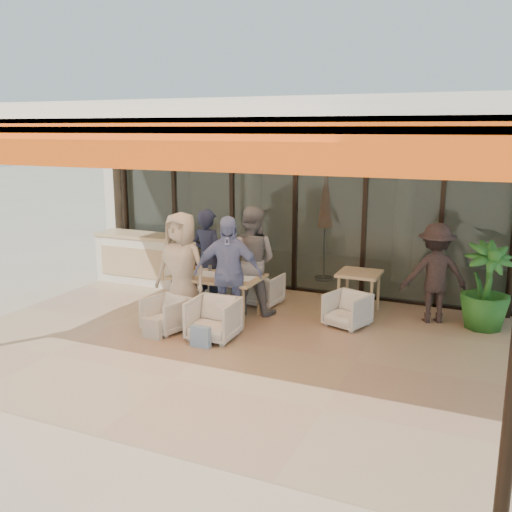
# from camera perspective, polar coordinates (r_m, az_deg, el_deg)

# --- Properties ---
(ground) EXTENTS (70.00, 70.00, 0.00)m
(ground) POSITION_cam_1_polar(r_m,az_deg,el_deg) (8.74, -3.02, -8.51)
(ground) COLOR #C6B293
(ground) RESTS_ON ground
(terrace_floor) EXTENTS (8.00, 6.00, 0.01)m
(terrace_floor) POSITION_cam_1_polar(r_m,az_deg,el_deg) (8.74, -3.02, -8.48)
(terrace_floor) COLOR tan
(terrace_floor) RESTS_ON ground
(terrace_structure) EXTENTS (8.00, 6.00, 3.40)m
(terrace_structure) POSITION_cam_1_polar(r_m,az_deg,el_deg) (7.91, -4.18, 13.32)
(terrace_structure) COLOR silver
(terrace_structure) RESTS_ON ground
(glass_storefront) EXTENTS (8.08, 0.10, 3.20)m
(glass_storefront) POSITION_cam_1_polar(r_m,az_deg,el_deg) (11.02, 3.95, 4.53)
(glass_storefront) COLOR #9EADA3
(glass_storefront) RESTS_ON ground
(interior_block) EXTENTS (9.05, 3.62, 3.52)m
(interior_block) POSITION_cam_1_polar(r_m,az_deg,el_deg) (13.14, 7.51, 8.53)
(interior_block) COLOR silver
(interior_block) RESTS_ON ground
(host_counter) EXTENTS (1.85, 0.65, 1.04)m
(host_counter) POSITION_cam_1_polar(r_m,az_deg,el_deg) (12.04, -11.46, -0.18)
(host_counter) COLOR silver
(host_counter) RESTS_ON ground
(dining_table) EXTENTS (1.50, 0.90, 0.93)m
(dining_table) POSITION_cam_1_polar(r_m,az_deg,el_deg) (9.61, -3.90, -2.25)
(dining_table) COLOR #D2B980
(dining_table) RESTS_ON ground
(chair_far_left) EXTENTS (0.68, 0.64, 0.68)m
(chair_far_left) POSITION_cam_1_polar(r_m,az_deg,el_deg) (10.69, -3.48, -2.63)
(chair_far_left) COLOR white
(chair_far_left) RESTS_ON ground
(chair_far_right) EXTENTS (0.68, 0.64, 0.65)m
(chair_far_right) POSITION_cam_1_polar(r_m,az_deg,el_deg) (10.35, 0.66, -3.19)
(chair_far_right) COLOR white
(chair_far_right) RESTS_ON ground
(chair_near_left) EXTENTS (0.74, 0.71, 0.62)m
(chair_near_left) POSITION_cam_1_polar(r_m,az_deg,el_deg) (9.13, -8.97, -5.65)
(chair_near_left) COLOR white
(chair_near_left) RESTS_ON ground
(chair_near_right) EXTENTS (0.71, 0.67, 0.71)m
(chair_near_right) POSITION_cam_1_polar(r_m,az_deg,el_deg) (8.70, -4.30, -6.13)
(chair_near_right) COLOR white
(chair_near_right) RESTS_ON ground
(diner_navy) EXTENTS (0.72, 0.54, 1.78)m
(diner_navy) POSITION_cam_1_polar(r_m,az_deg,el_deg) (10.13, -4.82, -0.28)
(diner_navy) COLOR #1A1F3A
(diner_navy) RESTS_ON ground
(diner_grey) EXTENTS (0.96, 0.77, 1.87)m
(diner_grey) POSITION_cam_1_polar(r_m,az_deg,el_deg) (9.75, -0.49, -0.48)
(diner_grey) COLOR slate
(diner_grey) RESTS_ON ground
(diner_cream) EXTENTS (0.92, 0.61, 1.85)m
(diner_cream) POSITION_cam_1_polar(r_m,az_deg,el_deg) (9.36, -7.46, -1.22)
(diner_cream) COLOR beige
(diner_cream) RESTS_ON ground
(diner_periwinkle) EXTENTS (1.16, 0.74, 1.84)m
(diner_periwinkle) POSITION_cam_1_polar(r_m,az_deg,el_deg) (8.97, -2.85, -1.77)
(diner_periwinkle) COLOR #7789C7
(diner_periwinkle) RESTS_ON ground
(tote_bag_cream) EXTENTS (0.30, 0.10, 0.34)m
(tote_bag_cream) POSITION_cam_1_polar(r_m,az_deg,el_deg) (8.86, -10.35, -7.24)
(tote_bag_cream) COLOR silver
(tote_bag_cream) RESTS_ON ground
(tote_bag_blue) EXTENTS (0.30, 0.10, 0.34)m
(tote_bag_blue) POSITION_cam_1_polar(r_m,az_deg,el_deg) (8.44, -5.56, -8.11)
(tote_bag_blue) COLOR #99BFD8
(tote_bag_blue) RESTS_ON ground
(side_table) EXTENTS (0.70, 0.70, 0.74)m
(side_table) POSITION_cam_1_polar(r_m,az_deg,el_deg) (9.95, 10.29, -2.19)
(side_table) COLOR #D2B980
(side_table) RESTS_ON ground
(side_chair) EXTENTS (0.76, 0.74, 0.63)m
(side_chair) POSITION_cam_1_polar(r_m,az_deg,el_deg) (9.34, 9.11, -5.20)
(side_chair) COLOR white
(side_chair) RESTS_ON ground
(standing_woman) EXTENTS (1.23, 0.98, 1.67)m
(standing_woman) POSITION_cam_1_polar(r_m,az_deg,el_deg) (9.75, 17.45, -1.70)
(standing_woman) COLOR black
(standing_woman) RESTS_ON ground
(potted_palm) EXTENTS (1.08, 1.08, 1.42)m
(potted_palm) POSITION_cam_1_polar(r_m,az_deg,el_deg) (9.71, 22.02, -2.87)
(potted_palm) COLOR #1E5919
(potted_palm) RESTS_ON ground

